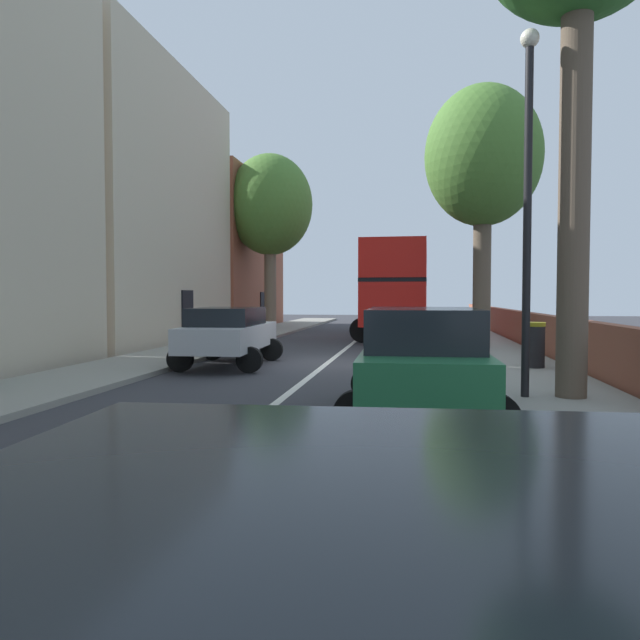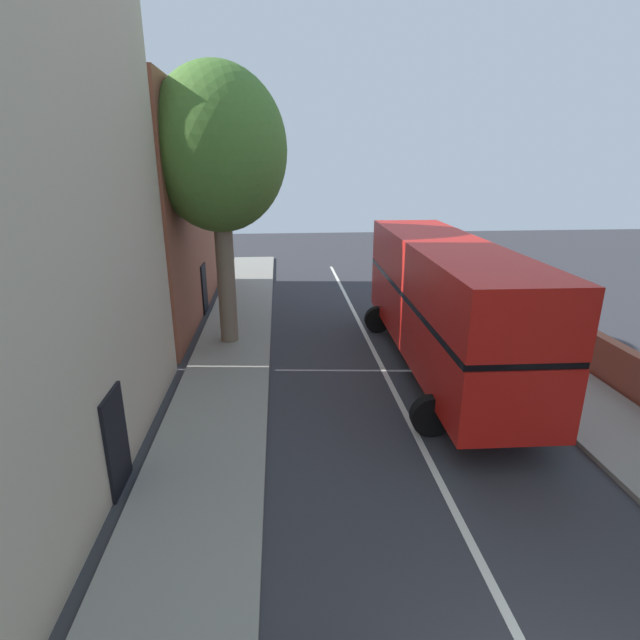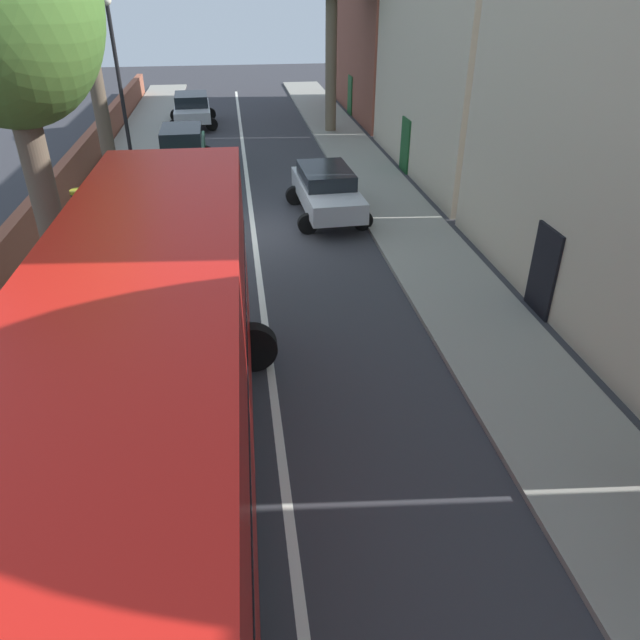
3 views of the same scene
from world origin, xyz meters
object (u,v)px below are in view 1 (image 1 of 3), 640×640
object	(u,v)px
parked_car_silver_left_2	(229,332)
litter_bin_right	(534,345)
street_tree_right_1	(483,159)
parked_car_green_right_0	(422,357)
lamppost_right	(528,184)
double_decker_bus	(399,285)
street_tree_left_0	(270,206)

from	to	relation	value
parked_car_silver_left_2	litter_bin_right	distance (m)	7.80
parked_car_silver_left_2	street_tree_right_1	xyz separation A→B (m)	(7.13, 5.33, 5.53)
parked_car_green_right_0	parked_car_silver_left_2	xyz separation A→B (m)	(-5.00, 6.19, -0.05)
parked_car_silver_left_2	street_tree_right_1	distance (m)	10.48
parked_car_green_right_0	lamppost_right	size ratio (longest dim) A/B	0.73
double_decker_bus	parked_car_silver_left_2	distance (m)	13.06
parked_car_green_right_0	litter_bin_right	distance (m)	6.75
street_tree_right_1	lamppost_right	world-z (taller)	street_tree_right_1
street_tree_right_1	litter_bin_right	xyz separation A→B (m)	(0.67, -5.39, -5.76)
street_tree_right_1	lamppost_right	distance (m)	10.24
street_tree_right_1	parked_car_silver_left_2	bearing A→B (deg)	-143.19
double_decker_bus	street_tree_right_1	size ratio (longest dim) A/B	1.25
parked_car_green_right_0	street_tree_right_1	xyz separation A→B (m)	(2.13, 11.53, 5.49)
street_tree_left_0	street_tree_right_1	xyz separation A→B (m)	(9.69, -9.92, -0.12)
parked_car_silver_left_2	lamppost_right	world-z (taller)	lamppost_right
lamppost_right	litter_bin_right	size ratio (longest dim) A/B	5.67
parked_car_green_right_0	street_tree_right_1	bearing A→B (deg)	79.53
double_decker_bus	parked_car_silver_left_2	size ratio (longest dim) A/B	2.39
parked_car_silver_left_2	street_tree_left_0	distance (m)	16.47
street_tree_left_0	lamppost_right	xyz separation A→B (m)	(9.36, -19.81, -2.75)
parked_car_green_right_0	lamppost_right	distance (m)	3.75
double_decker_bus	parked_car_silver_left_2	xyz separation A→B (m)	(-4.20, -12.28, -1.45)
parked_car_silver_left_2	lamppost_right	bearing A→B (deg)	-33.82
street_tree_right_1	lamppost_right	bearing A→B (deg)	-91.92
double_decker_bus	lamppost_right	bearing A→B (deg)	-81.22
street_tree_left_0	lamppost_right	bearing A→B (deg)	-64.71
double_decker_bus	parked_car_green_right_0	size ratio (longest dim) A/B	2.37
parked_car_green_right_0	double_decker_bus	bearing A→B (deg)	92.48
double_decker_bus	lamppost_right	world-z (taller)	lamppost_right
parked_car_silver_left_2	lamppost_right	xyz separation A→B (m)	(6.80, -4.55, 2.90)
double_decker_bus	street_tree_left_0	xyz separation A→B (m)	(-6.76, 2.98, 4.20)
parked_car_silver_left_2	street_tree_right_1	size ratio (longest dim) A/B	0.52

